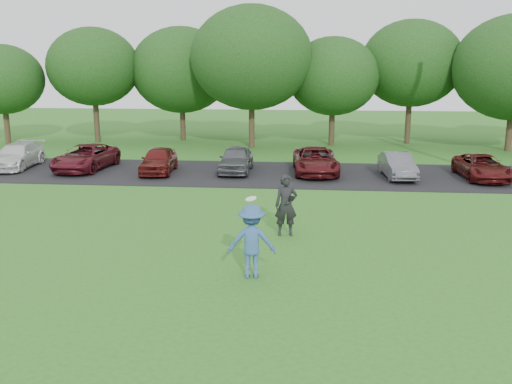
# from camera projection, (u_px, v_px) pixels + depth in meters

# --- Properties ---
(ground) EXTENTS (100.00, 100.00, 0.00)m
(ground) POSITION_uv_depth(u_px,v_px,m) (243.00, 272.00, 14.64)
(ground) COLOR #2C6B1E
(ground) RESTS_ON ground
(parking_lot) EXTENTS (32.00, 6.50, 0.03)m
(parking_lot) POSITION_uv_depth(u_px,v_px,m) (275.00, 174.00, 27.24)
(parking_lot) COLOR black
(parking_lot) RESTS_ON ground
(frisbee_player) EXTENTS (1.24, 0.77, 2.11)m
(frisbee_player) POSITION_uv_depth(u_px,v_px,m) (252.00, 241.00, 14.10)
(frisbee_player) COLOR #345994
(frisbee_player) RESTS_ON ground
(camera_bystander) EXTENTS (0.75, 0.55, 1.91)m
(camera_bystander) POSITION_uv_depth(u_px,v_px,m) (286.00, 205.00, 17.50)
(camera_bystander) COLOR black
(camera_bystander) RESTS_ON ground
(parked_cars) EXTENTS (28.38, 4.85, 1.25)m
(parked_cars) POSITION_uv_depth(u_px,v_px,m) (267.00, 161.00, 27.20)
(parked_cars) COLOR silver
(parked_cars) RESTS_ON parking_lot
(tree_row) EXTENTS (42.39, 9.85, 8.64)m
(tree_row) POSITION_uv_depth(u_px,v_px,m) (310.00, 67.00, 35.48)
(tree_row) COLOR #38281C
(tree_row) RESTS_ON ground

